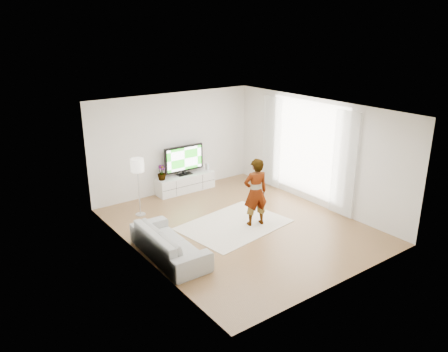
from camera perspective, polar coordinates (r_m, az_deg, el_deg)
floor at (r=10.44m, az=2.04°, el=-6.55°), size 6.00×6.00×0.00m
ceiling at (r=9.57m, az=2.24°, el=8.75°), size 6.00×6.00×0.00m
wall_left at (r=8.68m, az=-10.97°, el=-2.30°), size 0.02×6.00×2.80m
wall_right at (r=11.56m, az=11.94°, el=3.04°), size 0.02×6.00×2.80m
wall_back at (r=12.31m, az=-6.54°, el=4.30°), size 5.00×0.02×2.80m
wall_front at (r=7.94m, az=15.68°, el=-4.76°), size 5.00×0.02×2.80m
window at (r=11.73m, az=10.81°, el=3.59°), size 0.01×2.60×2.50m
curtain_near at (r=10.89m, az=15.44°, el=1.49°), size 0.04×0.70×2.60m
curtain_far at (r=12.59m, az=6.25°, el=4.41°), size 0.04×0.70×2.60m
media_console at (r=12.55m, az=-5.09°, el=-0.90°), size 1.74×0.49×0.49m
television at (r=12.35m, az=-5.25°, el=2.21°), size 1.22×0.24×0.85m
game_console at (r=12.82m, az=-2.22°, el=1.24°), size 0.07×0.15×0.20m
potted_plant at (r=12.06m, az=-8.15°, el=0.45°), size 0.27×0.27×0.43m
rug at (r=10.49m, az=1.34°, el=-6.37°), size 2.66×2.09×0.01m
player at (r=10.21m, az=4.14°, el=-2.12°), size 0.68×0.53×1.64m
sofa at (r=9.09m, az=-7.18°, el=-8.61°), size 0.88×2.14×0.62m
floor_lamp at (r=10.80m, az=-11.24°, el=1.07°), size 0.33×0.33×1.47m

